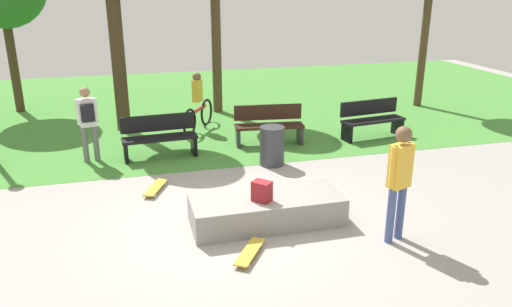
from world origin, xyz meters
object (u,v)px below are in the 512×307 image
Objects in this scene: park_bench_far_right at (269,124)px; cyclist_on_bicycle at (198,106)px; skateboard_spare at (156,187)px; concrete_ledge at (267,209)px; pedestrian_with_backpack at (88,118)px; skateboard_by_ledge at (250,252)px; skater_performing_trick at (400,175)px; trash_bin at (272,146)px; backpack_on_ledge at (262,191)px; park_bench_near_path at (372,118)px; park_bench_by_oak at (159,136)px.

cyclist_on_bicycle reaches higher than park_bench_far_right.
cyclist_on_bicycle is at bearing 69.90° from skateboard_spare.
concrete_ledge is 1.49× the size of pedestrian_with_backpack.
cyclist_on_bicycle reaches higher than skateboard_by_ledge.
concrete_ledge is at bearing -106.72° from park_bench_far_right.
skater_performing_trick reaches higher than trash_bin.
park_bench_near_path is at bearing 91.07° from backpack_on_ledge.
trash_bin is at bearing -69.57° from cyclist_on_bicycle.
park_bench_by_oak reaches higher than skateboard_by_ledge.
trash_bin is at bearing 68.62° from skateboard_by_ledge.
cyclist_on_bicycle is (0.25, 6.40, 0.57)m from skateboard_by_ledge.
skater_performing_trick is at bearing -39.91° from skateboard_spare.
pedestrian_with_backpack is at bearing -179.54° from park_bench_near_path.
park_bench_far_right reaches higher than concrete_ledge.
skater_performing_trick is 6.51m from pedestrian_with_backpack.
concrete_ledge is 1.45× the size of park_bench_near_path.
backpack_on_ledge reaches higher than skateboard_by_ledge.
backpack_on_ledge is 2.46m from skateboard_spare.
park_bench_far_right is (1.17, 3.89, 0.26)m from concrete_ledge.
pedestrian_with_backpack is at bearing 133.74° from skater_performing_trick.
park_bench_by_oak and park_bench_far_right have the same top height.
cyclist_on_bicycle is at bearing 156.47° from park_bench_near_path.
park_bench_far_right reaches higher than skateboard_by_ledge.
backpack_on_ledge reaches higher than concrete_ledge.
skater_performing_trick is at bearing 19.46° from backpack_on_ledge.
skateboard_spare is at bearing -58.33° from pedestrian_with_backpack.
skateboard_by_ledge is 0.96× the size of skateboard_spare.
cyclist_on_bicycle reaches higher than park_bench_near_path.
skateboard_by_ledge is 3.72m from trash_bin.
trash_bin is (1.35, 3.45, 0.35)m from skateboard_by_ledge.
trash_bin is 3.16m from cyclist_on_bicycle.
skateboard_by_ledge is at bearing -63.33° from pedestrian_with_backpack.
park_bench_near_path is at bearing 20.35° from skateboard_spare.
skater_performing_trick is at bearing -73.39° from cyclist_on_bicycle.
skateboard_spare is 0.99× the size of trash_bin.
concrete_ledge is 0.42m from backpack_on_ledge.
skater_performing_trick is 1.08× the size of park_bench_by_oak.
skater_performing_trick is 3.69m from trash_bin.
backpack_on_ledge is (-0.12, -0.13, 0.38)m from concrete_ledge.
concrete_ledge is 4.07m from park_bench_far_right.
park_bench_far_right is at bearing 95.92° from skater_performing_trick.
concrete_ledge reaches higher than skateboard_spare.
park_bench_far_right reaches higher than skateboard_spare.
skateboard_by_ledge is 0.48× the size of park_bench_by_oak.
park_bench_far_right is at bearing -47.89° from cyclist_on_bicycle.
pedestrian_with_backpack reaches higher than concrete_ledge.
park_bench_far_right reaches higher than backpack_on_ledge.
park_bench_far_right is (2.56, 0.28, 0.00)m from park_bench_by_oak.
trash_bin is 3.88m from pedestrian_with_backpack.
skateboard_spare is (-1.51, 1.87, -0.54)m from backpack_on_ledge.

